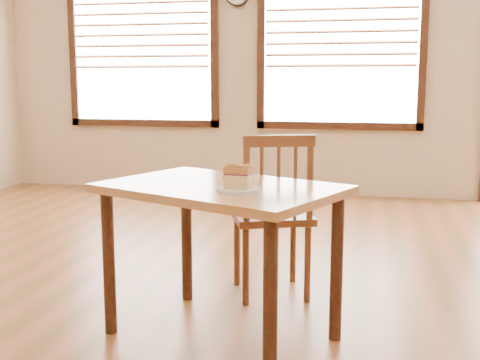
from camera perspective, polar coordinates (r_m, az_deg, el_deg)
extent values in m
plane|color=brown|center=(2.89, -1.60, -15.82)|extent=(8.00, 8.00, 0.00)
plane|color=#C4B08F|center=(6.58, 6.80, 11.63)|extent=(7.00, 0.00, 7.00)
cube|color=white|center=(7.01, -9.24, 13.06)|extent=(1.60, 0.02, 1.80)
cube|color=#3A1E0F|center=(7.00, -9.09, 5.37)|extent=(1.76, 0.06, 0.08)
cube|color=#3A1E0F|center=(7.35, -15.56, 12.68)|extent=(0.08, 0.06, 1.96)
cube|color=#3A1E0F|center=(6.74, -2.44, 13.33)|extent=(0.08, 0.06, 1.96)
cube|color=#A35B26|center=(7.01, -9.47, 16.25)|extent=(1.56, 0.05, 0.03)
cube|color=#A35B26|center=(7.00, -9.44, 15.31)|extent=(1.56, 0.05, 0.03)
cube|color=#A35B26|center=(6.98, -9.42, 14.36)|extent=(1.56, 0.05, 0.03)
cube|color=#A35B26|center=(6.98, -9.39, 13.42)|extent=(1.56, 0.05, 0.03)
cube|color=#A35B26|center=(6.97, -9.37, 12.47)|extent=(1.56, 0.05, 0.03)
cube|color=#A35B26|center=(6.96, -9.34, 11.52)|extent=(1.56, 0.05, 0.03)
cube|color=#A35B26|center=(6.96, -9.31, 10.57)|extent=(1.56, 0.05, 0.03)
cube|color=white|center=(6.55, 9.51, 13.33)|extent=(1.60, 0.02, 1.80)
cube|color=#3A1E0F|center=(6.54, 9.28, 5.10)|extent=(1.76, 0.06, 0.08)
cube|color=#3A1E0F|center=(6.63, 2.03, 13.40)|extent=(0.08, 0.06, 1.96)
cube|color=#3A1E0F|center=(6.55, 17.06, 13.06)|extent=(0.08, 0.06, 1.96)
cube|color=#A35B26|center=(6.53, 9.55, 15.74)|extent=(1.56, 0.05, 0.03)
cube|color=#A35B26|center=(6.52, 9.53, 14.73)|extent=(1.56, 0.05, 0.03)
cube|color=#A35B26|center=(6.51, 9.50, 13.72)|extent=(1.56, 0.05, 0.03)
cube|color=#A35B26|center=(6.50, 9.47, 12.70)|extent=(1.56, 0.05, 0.03)
cube|color=#A35B26|center=(6.50, 9.44, 11.68)|extent=(1.56, 0.05, 0.03)
cube|color=#A35B26|center=(6.49, 9.41, 10.66)|extent=(1.56, 0.05, 0.03)
cube|color=#BE7C49|center=(2.83, -1.84, -0.85)|extent=(1.27, 1.09, 0.04)
cylinder|color=#3A1E0F|center=(3.02, -12.32, -7.71)|extent=(0.06, 0.06, 0.71)
cylinder|color=#3A1E0F|center=(2.44, 2.89, -11.70)|extent=(0.06, 0.06, 0.71)
cylinder|color=#3A1E0F|center=(3.42, -5.08, -5.53)|extent=(0.06, 0.06, 0.71)
cylinder|color=#3A1E0F|center=(2.91, 9.14, -8.26)|extent=(0.06, 0.06, 0.71)
cube|color=brown|center=(3.48, 2.96, -3.40)|extent=(0.56, 0.56, 0.04)
cylinder|color=brown|center=(3.74, 5.04, -6.49)|extent=(0.04, 0.04, 0.44)
cylinder|color=brown|center=(3.68, -0.30, -6.73)|extent=(0.04, 0.04, 0.44)
cylinder|color=brown|center=(3.42, 6.41, -8.06)|extent=(0.04, 0.04, 0.44)
cylinder|color=brown|center=(3.35, 0.55, -8.37)|extent=(0.04, 0.04, 0.44)
cylinder|color=brown|center=(3.29, 6.66, 0.00)|extent=(0.04, 0.04, 0.47)
cylinder|color=brown|center=(3.21, 0.63, -0.15)|extent=(0.04, 0.04, 0.47)
cube|color=brown|center=(3.22, 3.72, 3.72)|extent=(0.38, 0.18, 0.06)
cylinder|color=brown|center=(3.27, 5.26, -0.22)|extent=(0.02, 0.02, 0.41)
cylinder|color=brown|center=(3.25, 3.67, -0.26)|extent=(0.02, 0.02, 0.41)
cylinder|color=brown|center=(3.23, 2.07, -0.30)|extent=(0.02, 0.02, 0.41)
cylinder|color=white|center=(2.65, -0.14, -0.92)|extent=(0.20, 0.20, 0.02)
cylinder|color=white|center=(2.65, -0.14, -1.01)|extent=(0.13, 0.13, 0.01)
cube|color=#EECF86|center=(2.64, -0.14, -0.10)|extent=(0.12, 0.10, 0.06)
cube|color=#471436|center=(2.64, -0.14, 0.60)|extent=(0.12, 0.10, 0.01)
cube|color=#AE6A36|center=(2.63, -0.14, 0.94)|extent=(0.12, 0.10, 0.03)
sphere|color=#AE6A36|center=(2.63, -1.00, 1.27)|extent=(0.01, 0.01, 0.01)
sphere|color=#AE6A36|center=(2.65, -0.08, 1.38)|extent=(0.02, 0.02, 0.02)
sphere|color=#AE6A36|center=(2.62, 0.67, 1.28)|extent=(0.02, 0.02, 0.02)
sphere|color=#AE6A36|center=(2.60, -0.06, 1.20)|extent=(0.02, 0.02, 0.02)
sphere|color=#AE6A36|center=(2.66, 0.02, 1.37)|extent=(0.01, 0.01, 0.01)
sphere|color=#AE6A36|center=(2.62, 0.37, 1.25)|extent=(0.01, 0.01, 0.01)
sphere|color=#AE6A36|center=(2.65, -0.04, 1.39)|extent=(0.02, 0.02, 0.02)
sphere|color=#AE6A36|center=(2.63, 0.71, 1.32)|extent=(0.02, 0.02, 0.02)
sphere|color=#AE6A36|center=(2.63, 0.09, 1.31)|extent=(0.02, 0.02, 0.02)
sphere|color=#AE6A36|center=(2.64, -0.98, 1.34)|extent=(0.02, 0.02, 0.02)
sphere|color=#AE6A36|center=(2.62, -0.10, 1.25)|extent=(0.01, 0.01, 0.01)
sphere|color=#AE6A36|center=(2.63, -1.16, 1.30)|extent=(0.02, 0.02, 0.02)
sphere|color=#AE6A36|center=(2.63, -0.83, 1.33)|extent=(0.03, 0.03, 0.03)
sphere|color=#AE6A36|center=(2.61, 0.07, 1.24)|extent=(0.02, 0.02, 0.02)
sphere|color=#AE6A36|center=(2.63, 0.28, 1.29)|extent=(0.02, 0.02, 0.02)
sphere|color=#AE6A36|center=(2.61, -0.24, 1.25)|extent=(0.02, 0.02, 0.02)
sphere|color=#AE6A36|center=(2.60, -0.19, 1.19)|extent=(0.01, 0.01, 0.01)
sphere|color=#AE6A36|center=(2.59, 0.48, 1.20)|extent=(0.02, 0.02, 0.02)
sphere|color=#AE6A36|center=(2.60, 0.21, 1.24)|extent=(0.03, 0.03, 0.03)
sphere|color=#AE6A36|center=(2.63, 0.39, 1.31)|extent=(0.02, 0.02, 0.02)
sphere|color=#AE6A36|center=(2.64, -1.46, 0.75)|extent=(0.01, 0.01, 0.01)
sphere|color=#AE6A36|center=(2.63, -1.56, 1.05)|extent=(0.02, 0.02, 0.02)
sphere|color=#AE6A36|center=(2.64, -1.45, 0.37)|extent=(0.01, 0.01, 0.01)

